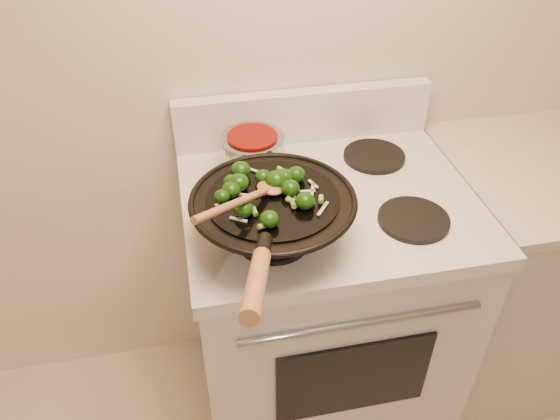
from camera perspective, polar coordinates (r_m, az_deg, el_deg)
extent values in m
plane|color=silver|center=(1.65, 11.43, 20.14)|extent=(3.50, 0.00, 3.50)
cube|color=silver|center=(1.80, 4.24, -10.79)|extent=(0.76, 0.64, 0.88)
cube|color=silver|center=(1.48, 5.05, 0.93)|extent=(0.78, 0.66, 0.04)
cube|color=silver|center=(1.67, 2.47, 9.82)|extent=(0.78, 0.05, 0.16)
cylinder|color=#989AA1|center=(1.34, 8.59, -11.66)|extent=(0.60, 0.02, 0.02)
cube|color=black|center=(1.52, 7.69, -17.09)|extent=(0.42, 0.01, 0.28)
cylinder|color=black|center=(1.32, -0.70, -2.96)|extent=(0.18, 0.18, 0.01)
cylinder|color=black|center=(1.41, 13.78, -0.97)|extent=(0.18, 0.18, 0.01)
cylinder|color=black|center=(1.55, -2.80, 4.22)|extent=(0.18, 0.18, 0.01)
cylinder|color=black|center=(1.63, 9.81, 5.57)|extent=(0.18, 0.18, 0.01)
cube|color=silver|center=(2.15, 26.43, -5.72)|extent=(0.86, 0.60, 0.88)
torus|color=black|center=(1.24, -0.74, 1.10)|extent=(0.39, 0.39, 0.01)
cylinder|color=black|center=(1.24, -0.74, 1.21)|extent=(0.30, 0.30, 0.01)
cylinder|color=black|center=(1.04, -1.71, -3.77)|extent=(0.05, 0.07, 0.04)
cylinder|color=#9B663D|center=(0.93, -2.50, -7.70)|extent=(0.09, 0.20, 0.08)
ellipsoid|color=#113908|center=(1.28, -1.79, 3.52)|extent=(0.04, 0.04, 0.03)
cylinder|color=#4D752A|center=(1.29, -1.28, 3.24)|extent=(0.01, 0.02, 0.02)
ellipsoid|color=#113908|center=(1.26, -0.40, 3.15)|extent=(0.05, 0.05, 0.04)
ellipsoid|color=#113908|center=(1.30, -4.13, 4.21)|extent=(0.05, 0.05, 0.04)
ellipsoid|color=#113908|center=(1.18, -3.80, 0.10)|extent=(0.04, 0.04, 0.04)
cylinder|color=#4D752A|center=(1.19, -3.17, -0.24)|extent=(0.02, 0.02, 0.02)
ellipsoid|color=#113908|center=(1.20, 2.61, 0.96)|extent=(0.04, 0.04, 0.04)
ellipsoid|color=#113908|center=(1.28, 1.70, 3.74)|extent=(0.04, 0.04, 0.04)
ellipsoid|color=#113908|center=(1.27, 0.46, 3.47)|extent=(0.04, 0.04, 0.04)
cylinder|color=#4D752A|center=(1.28, 1.04, 3.10)|extent=(0.02, 0.02, 0.02)
ellipsoid|color=#113908|center=(1.15, -1.13, -0.96)|extent=(0.04, 0.04, 0.04)
ellipsoid|color=#113908|center=(1.23, -6.09, 1.40)|extent=(0.04, 0.04, 0.03)
ellipsoid|color=#113908|center=(1.24, -5.15, 2.10)|extent=(0.04, 0.04, 0.04)
cylinder|color=#4D752A|center=(1.25, -4.52, 1.74)|extent=(0.02, 0.02, 0.02)
ellipsoid|color=#113908|center=(1.26, -4.33, 2.88)|extent=(0.05, 0.05, 0.04)
ellipsoid|color=#113908|center=(1.24, 1.08, 2.32)|extent=(0.04, 0.04, 0.04)
ellipsoid|color=#113908|center=(1.26, -5.07, 2.90)|extent=(0.04, 0.04, 0.03)
cylinder|color=#4D752A|center=(1.27, -4.49, 2.58)|extent=(0.02, 0.02, 0.01)
cube|color=beige|center=(1.32, -2.26, 3.99)|extent=(0.04, 0.04, 0.00)
cube|color=beige|center=(1.31, 0.32, 3.86)|extent=(0.02, 0.04, 0.00)
cube|color=beige|center=(1.19, -4.30, -0.40)|extent=(0.01, 0.05, 0.00)
cube|color=beige|center=(1.23, 2.43, 1.03)|extent=(0.05, 0.04, 0.00)
cube|color=beige|center=(1.28, 3.48, 2.72)|extent=(0.02, 0.04, 0.00)
cube|color=beige|center=(1.26, 3.41, 2.09)|extent=(0.02, 0.05, 0.00)
cube|color=beige|center=(1.18, -4.37, -1.00)|extent=(0.04, 0.03, 0.00)
cube|color=beige|center=(1.30, -0.85, 3.32)|extent=(0.01, 0.05, 0.00)
cube|color=beige|center=(1.21, 4.50, 0.14)|extent=(0.04, 0.05, 0.00)
cube|color=beige|center=(1.24, -3.51, 1.56)|extent=(0.05, 0.03, 0.00)
cube|color=beige|center=(1.23, -6.17, 0.83)|extent=(0.03, 0.03, 0.00)
cube|color=beige|center=(1.26, 2.91, 1.97)|extent=(0.04, 0.01, 0.00)
cube|color=beige|center=(1.27, 1.54, 2.42)|extent=(0.01, 0.04, 0.00)
cylinder|color=#6BA435|center=(1.22, 3.10, 0.84)|extent=(0.02, 0.02, 0.02)
cylinder|color=#6BA435|center=(1.32, 0.05, 4.26)|extent=(0.01, 0.03, 0.02)
cylinder|color=#6BA435|center=(1.19, -2.70, -0.14)|extent=(0.03, 0.02, 0.02)
cylinder|color=#6BA435|center=(1.23, 4.30, 1.14)|extent=(0.03, 0.02, 0.02)
cylinder|color=#6BA435|center=(1.21, 1.41, 0.57)|extent=(0.02, 0.03, 0.02)
cylinder|color=#6BA435|center=(1.15, -1.84, -1.68)|extent=(0.03, 0.03, 0.02)
cylinder|color=#6BA435|center=(1.26, -1.69, 2.54)|extent=(0.02, 0.02, 0.02)
cylinder|color=#6BA435|center=(1.21, 2.52, 0.75)|extent=(0.03, 0.02, 0.02)
cylinder|color=#6BA435|center=(1.22, 1.20, 0.98)|extent=(0.02, 0.02, 0.01)
sphere|color=beige|center=(1.26, 1.44, 2.21)|extent=(0.01, 0.01, 0.01)
sphere|color=beige|center=(1.23, 0.90, 1.33)|extent=(0.01, 0.01, 0.01)
sphere|color=beige|center=(1.30, -1.23, 3.35)|extent=(0.01, 0.01, 0.01)
sphere|color=beige|center=(1.29, 1.53, 3.19)|extent=(0.01, 0.01, 0.01)
sphere|color=beige|center=(1.29, -3.75, 3.09)|extent=(0.01, 0.01, 0.01)
ellipsoid|color=#9B663D|center=(1.25, -1.04, 2.33)|extent=(0.08, 0.08, 0.02)
cylinder|color=#9B663D|center=(1.13, -4.75, 0.67)|extent=(0.19, 0.21, 0.11)
cylinder|color=#989AA1|center=(1.52, -2.86, 5.98)|extent=(0.18, 0.18, 0.10)
cylinder|color=#640804|center=(1.49, -2.93, 7.68)|extent=(0.14, 0.14, 0.01)
cylinder|color=black|center=(1.39, -0.01, 4.85)|extent=(0.06, 0.11, 0.02)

